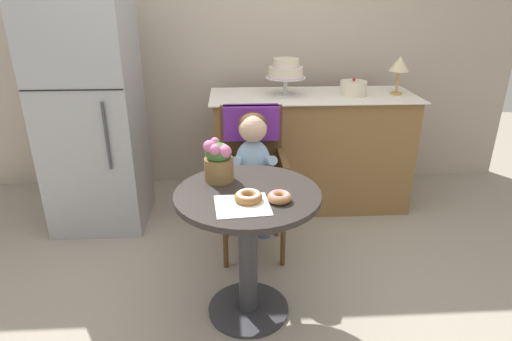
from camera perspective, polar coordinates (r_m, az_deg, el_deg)
name	(u,v)px	position (r m, az deg, el deg)	size (l,w,h in m)	color
ground_plane	(249,310)	(2.49, -1.00, -18.04)	(8.00, 8.00, 0.00)	gray
back_wall	(238,27)	(3.74, -2.39, 18.48)	(4.80, 0.10, 2.70)	#B2A393
cafe_table	(248,230)	(2.19, -1.09, -7.88)	(0.72, 0.72, 0.72)	#282321
wicker_chair	(252,157)	(2.76, -0.55, 1.83)	(0.42, 0.45, 0.95)	brown
seated_child	(253,160)	(2.60, -0.38, 1.40)	(0.27, 0.32, 0.73)	#8CADCC
paper_napkin	(242,205)	(1.96, -1.83, -4.66)	(0.25, 0.23, 0.00)	white
donut_front	(279,197)	(1.99, 3.14, -3.50)	(0.11, 0.11, 0.04)	#AD7542
donut_mid	(248,196)	(1.99, -1.06, -3.46)	(0.13, 0.13, 0.04)	#936033
flower_vase	(218,159)	(2.18, -5.03, 1.50)	(0.15, 0.15, 0.22)	brown
display_counter	(310,150)	(3.45, 7.22, 2.69)	(1.56, 0.62, 0.90)	olive
tiered_cake_stand	(286,71)	(3.25, 3.98, 13.07)	(0.30, 0.30, 0.27)	silver
round_layer_cake	(353,88)	(3.35, 12.80, 10.62)	(0.20, 0.20, 0.13)	beige
table_lamp	(399,65)	(3.44, 18.53, 13.11)	(0.15, 0.15, 0.28)	#B28C47
refrigerator	(91,111)	(3.23, -21.06, 7.36)	(0.64, 0.63, 1.70)	#9EA0A5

